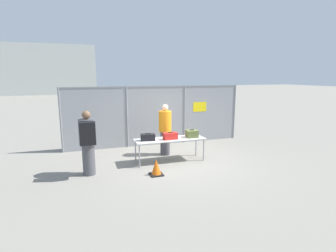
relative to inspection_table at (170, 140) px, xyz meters
name	(u,v)px	position (x,y,z in m)	size (l,w,h in m)	color
ground_plane	(177,161)	(0.20, -0.09, -0.70)	(120.00, 120.00, 0.00)	gray
fence_section	(157,114)	(0.22, 2.18, 0.53)	(7.18, 0.07, 2.36)	gray
inspection_table	(170,140)	(0.00, 0.00, 0.00)	(2.26, 0.71, 0.75)	silver
suitcase_black	(148,137)	(-0.73, 0.00, 0.16)	(0.47, 0.29, 0.23)	black
suitcase_red	(170,136)	(-0.01, -0.07, 0.16)	(0.45, 0.26, 0.24)	red
suitcase_olive	(192,134)	(0.76, -0.02, 0.17)	(0.38, 0.36, 0.26)	#566033
traveler_hooded	(88,141)	(-2.53, -0.44, 0.30)	(0.45, 0.70, 1.82)	#4C4C51
security_worker_near	(165,129)	(0.08, 0.75, 0.22)	(0.44, 0.44, 1.78)	#4C4C51
utility_trailer	(174,123)	(1.70, 4.33, -0.26)	(4.17, 2.02, 0.76)	silver
distant_hangar	(45,70)	(-7.49, 38.48, 2.88)	(14.81, 10.27, 7.17)	#B2B7B2
traffic_cone	(156,168)	(-0.75, -1.02, -0.49)	(0.36, 0.36, 0.46)	black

